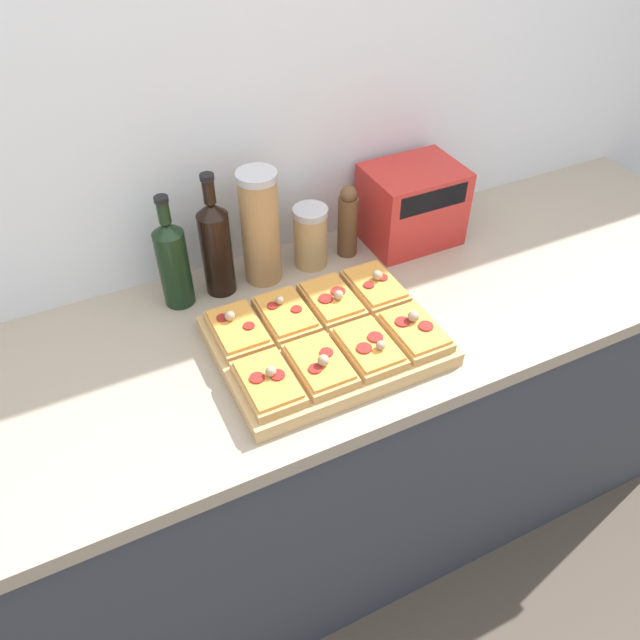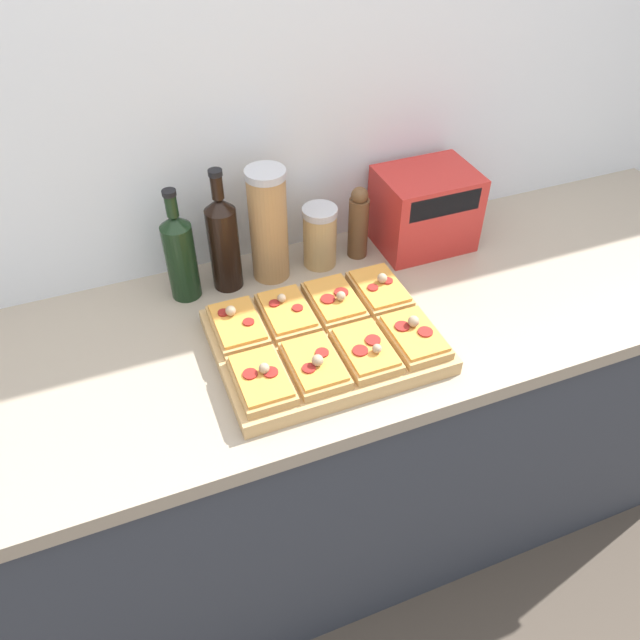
% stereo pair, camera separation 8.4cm
% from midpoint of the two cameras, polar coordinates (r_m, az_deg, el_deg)
% --- Properties ---
extents(ground_plane, '(12.00, 12.00, 0.00)m').
position_cam_midpoint_polar(ground_plane, '(2.05, 0.45, -26.52)').
color(ground_plane, '#4C4238').
extents(wall_back, '(6.00, 0.06, 2.50)m').
position_cam_midpoint_polar(wall_back, '(1.54, -10.97, 15.85)').
color(wall_back, silver).
rests_on(wall_back, ground_plane).
extents(kitchen_counter, '(2.63, 0.67, 0.93)m').
position_cam_midpoint_polar(kitchen_counter, '(1.79, -4.15, -12.20)').
color(kitchen_counter, '#333842').
rests_on(kitchen_counter, ground_plane).
extents(cutting_board, '(0.48, 0.37, 0.04)m').
position_cam_midpoint_polar(cutting_board, '(1.39, -1.18, -1.97)').
color(cutting_board, tan).
rests_on(cutting_board, kitchen_counter).
extents(pizza_slice_back_left, '(0.11, 0.17, 0.05)m').
position_cam_midpoint_polar(pizza_slice_back_left, '(1.39, -9.30, -0.89)').
color(pizza_slice_back_left, tan).
rests_on(pizza_slice_back_left, cutting_board).
extents(pizza_slice_back_midleft, '(0.11, 0.17, 0.05)m').
position_cam_midpoint_polar(pizza_slice_back_midleft, '(1.41, -4.86, 0.49)').
color(pizza_slice_back_midleft, tan).
rests_on(pizza_slice_back_midleft, cutting_board).
extents(pizza_slice_back_midright, '(0.11, 0.17, 0.05)m').
position_cam_midpoint_polar(pizza_slice_back_midright, '(1.44, -0.58, 1.82)').
color(pizza_slice_back_midright, tan).
rests_on(pizza_slice_back_midright, cutting_board).
extents(pizza_slice_back_right, '(0.11, 0.17, 0.05)m').
position_cam_midpoint_polar(pizza_slice_back_right, '(1.49, 3.44, 3.09)').
color(pizza_slice_back_right, tan).
rests_on(pizza_slice_back_right, cutting_board).
extents(pizza_slice_front_left, '(0.11, 0.17, 0.05)m').
position_cam_midpoint_polar(pizza_slice_front_left, '(1.26, -6.67, -5.73)').
color(pizza_slice_front_left, tan).
rests_on(pizza_slice_front_left, cutting_board).
extents(pizza_slice_front_midleft, '(0.11, 0.17, 0.05)m').
position_cam_midpoint_polar(pizza_slice_front_midleft, '(1.29, -1.87, -4.12)').
color(pizza_slice_front_midleft, tan).
rests_on(pizza_slice_front_midleft, cutting_board).
extents(pizza_slice_front_midright, '(0.11, 0.17, 0.05)m').
position_cam_midpoint_polar(pizza_slice_front_midright, '(1.33, 2.69, -2.55)').
color(pizza_slice_front_midright, tan).
rests_on(pizza_slice_front_midright, cutting_board).
extents(pizza_slice_front_right, '(0.11, 0.17, 0.05)m').
position_cam_midpoint_polar(pizza_slice_front_right, '(1.37, 6.93, -1.00)').
color(pizza_slice_front_right, tan).
rests_on(pizza_slice_front_right, cutting_board).
extents(olive_oil_bottle, '(0.07, 0.07, 0.29)m').
position_cam_midpoint_polar(olive_oil_bottle, '(1.50, -14.86, 5.15)').
color(olive_oil_bottle, black).
rests_on(olive_oil_bottle, kitchen_counter).
extents(wine_bottle, '(0.07, 0.07, 0.32)m').
position_cam_midpoint_polar(wine_bottle, '(1.51, -11.07, 6.64)').
color(wine_bottle, black).
rests_on(wine_bottle, kitchen_counter).
extents(grain_jar_tall, '(0.10, 0.10, 0.30)m').
position_cam_midpoint_polar(grain_jar_tall, '(1.52, -7.08, 8.34)').
color(grain_jar_tall, '#AD7F4C').
rests_on(grain_jar_tall, kitchen_counter).
extents(grain_jar_short, '(0.09, 0.09, 0.16)m').
position_cam_midpoint_polar(grain_jar_short, '(1.60, -2.39, 7.59)').
color(grain_jar_short, tan).
rests_on(grain_jar_short, kitchen_counter).
extents(pepper_mill, '(0.05, 0.05, 0.20)m').
position_cam_midpoint_polar(pepper_mill, '(1.63, 1.07, 8.97)').
color(pepper_mill, brown).
rests_on(pepper_mill, kitchen_counter).
extents(toaster_oven, '(0.27, 0.19, 0.21)m').
position_cam_midpoint_polar(toaster_oven, '(1.69, 6.96, 10.39)').
color(toaster_oven, red).
rests_on(toaster_oven, kitchen_counter).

